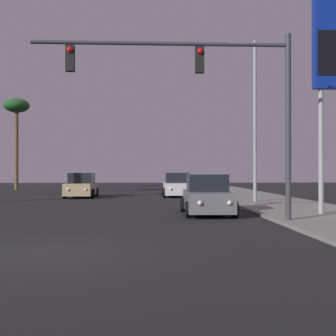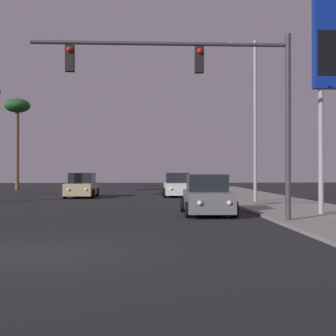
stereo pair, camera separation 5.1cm
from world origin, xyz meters
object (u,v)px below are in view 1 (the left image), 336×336
object	(u,v)px
car_grey	(207,196)
street_lamp	(253,112)
car_tan	(81,186)
car_white	(177,186)
traffic_light_mast	(212,85)
palm_tree_far	(17,111)

from	to	relation	value
car_grey	street_lamp	bearing A→B (deg)	-116.72
car_tan	car_white	xyz separation A→B (m)	(6.61, 0.60, 0.00)
street_lamp	car_tan	bearing A→B (deg)	148.11
car_grey	car_white	bearing A→B (deg)	-87.01
traffic_light_mast	street_lamp	bearing A→B (deg)	69.34
traffic_light_mast	car_white	bearing A→B (deg)	90.24
car_white	palm_tree_far	bearing A→B (deg)	-38.74
palm_tree_far	car_tan	bearing A→B (deg)	-57.78
car_tan	street_lamp	xyz separation A→B (m)	(10.37, -6.45, 4.36)
car_white	traffic_light_mast	distance (m)	17.34
car_white	car_grey	bearing A→B (deg)	91.92
street_lamp	car_white	bearing A→B (deg)	118.12
car_grey	street_lamp	distance (m)	8.44
car_tan	street_lamp	bearing A→B (deg)	149.58
car_tan	car_grey	distance (m)	14.59
street_lamp	palm_tree_far	distance (m)	26.15
car_grey	traffic_light_mast	xyz separation A→B (m)	(-0.28, -3.44, 4.05)
traffic_light_mast	street_lamp	xyz separation A→B (m)	(3.70, 9.81, 0.31)
traffic_light_mast	street_lamp	size ratio (longest dim) A/B	1.00
car_grey	traffic_light_mast	world-z (taller)	traffic_light_mast
car_grey	street_lamp	size ratio (longest dim) A/B	0.48
car_white	street_lamp	world-z (taller)	street_lamp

